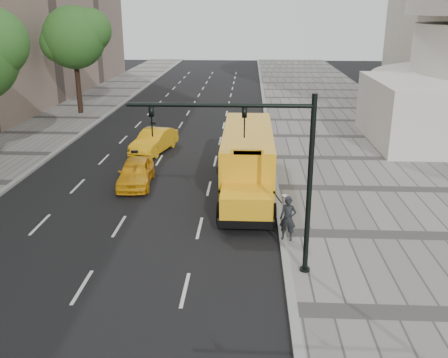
{
  "coord_description": "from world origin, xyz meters",
  "views": [
    {
      "loc": [
        4.55,
        -24.51,
        8.89
      ],
      "look_at": [
        3.5,
        -4.0,
        1.9
      ],
      "focal_mm": 40.0,
      "sensor_mm": 36.0,
      "label": 1
    }
  ],
  "objects_px": {
    "taxi_near": "(136,172)",
    "taxi_far": "(154,141)",
    "pedestrian": "(288,219)",
    "tree_c": "(75,37)",
    "school_bus": "(248,155)",
    "traffic_signal": "(268,163)"
  },
  "relations": [
    {
      "from": "tree_c",
      "to": "school_bus",
      "type": "distance_m",
      "value": 24.26
    },
    {
      "from": "taxi_far",
      "to": "traffic_signal",
      "type": "height_order",
      "value": "traffic_signal"
    },
    {
      "from": "taxi_near",
      "to": "pedestrian",
      "type": "height_order",
      "value": "pedestrian"
    },
    {
      "from": "taxi_near",
      "to": "pedestrian",
      "type": "xyz_separation_m",
      "value": [
        7.57,
        -6.6,
        0.34
      ]
    },
    {
      "from": "taxi_far",
      "to": "tree_c",
      "type": "bearing_deg",
      "value": 140.39
    },
    {
      "from": "taxi_far",
      "to": "traffic_signal",
      "type": "distance_m",
      "value": 17.36
    },
    {
      "from": "traffic_signal",
      "to": "school_bus",
      "type": "bearing_deg",
      "value": 94.34
    },
    {
      "from": "school_bus",
      "to": "traffic_signal",
      "type": "xyz_separation_m",
      "value": [
        0.69,
        -9.11,
        2.33
      ]
    },
    {
      "from": "traffic_signal",
      "to": "taxi_far",
      "type": "bearing_deg",
      "value": 113.63
    },
    {
      "from": "pedestrian",
      "to": "tree_c",
      "type": "bearing_deg",
      "value": 138.64
    },
    {
      "from": "tree_c",
      "to": "taxi_near",
      "type": "distance_m",
      "value": 21.43
    },
    {
      "from": "tree_c",
      "to": "taxi_near",
      "type": "xyz_separation_m",
      "value": [
        8.98,
        -18.52,
        -5.96
      ]
    },
    {
      "from": "taxi_near",
      "to": "taxi_far",
      "type": "relative_size",
      "value": 0.92
    },
    {
      "from": "tree_c",
      "to": "pedestrian",
      "type": "bearing_deg",
      "value": -56.61
    },
    {
      "from": "tree_c",
      "to": "taxi_far",
      "type": "xyz_separation_m",
      "value": [
        8.76,
        -12.0,
        -5.92
      ]
    },
    {
      "from": "taxi_near",
      "to": "taxi_far",
      "type": "xyz_separation_m",
      "value": [
        -0.22,
        6.51,
        0.04
      ]
    },
    {
      "from": "tree_c",
      "to": "traffic_signal",
      "type": "relative_size",
      "value": 1.45
    },
    {
      "from": "school_bus",
      "to": "taxi_near",
      "type": "xyz_separation_m",
      "value": [
        -5.92,
        -0.02,
        -1.05
      ]
    },
    {
      "from": "taxi_far",
      "to": "traffic_signal",
      "type": "xyz_separation_m",
      "value": [
        6.83,
        -15.61,
        3.34
      ]
    },
    {
      "from": "school_bus",
      "to": "taxi_far",
      "type": "relative_size",
      "value": 2.54
    },
    {
      "from": "school_bus",
      "to": "taxi_near",
      "type": "distance_m",
      "value": 6.01
    },
    {
      "from": "taxi_near",
      "to": "pedestrian",
      "type": "distance_m",
      "value": 10.04
    }
  ]
}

